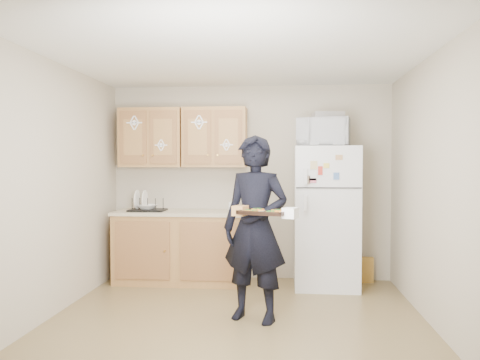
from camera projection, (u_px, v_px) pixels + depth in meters
name	position (u px, v px, depth m)	size (l,w,h in m)	color
floor	(235.00, 324.00, 4.35)	(3.60, 3.60, 0.00)	olive
ceiling	(235.00, 53.00, 4.26)	(3.60, 3.60, 0.00)	white
wall_back	(250.00, 182.00, 6.10)	(3.60, 0.04, 2.50)	#B6AA94
wall_front	(200.00, 209.00, 2.52)	(3.60, 0.04, 2.50)	#B6AA94
wall_left	(49.00, 189.00, 4.48)	(0.04, 3.60, 2.50)	#B6AA94
wall_right	(437.00, 191.00, 4.14)	(0.04, 3.60, 2.50)	#B6AA94
refrigerator	(326.00, 217.00, 5.65)	(0.75, 0.70, 1.70)	white
base_cabinet	(181.00, 248.00, 5.89)	(1.60, 0.60, 0.86)	olive
countertop	(180.00, 212.00, 5.87)	(1.64, 0.64, 0.04)	beige
upper_cab_left	(152.00, 138.00, 6.01)	(0.80, 0.33, 0.75)	olive
upper_cab_right	(215.00, 138.00, 5.94)	(0.80, 0.33, 0.75)	olive
cereal_box	(365.00, 270.00, 5.87)	(0.20, 0.07, 0.32)	gold
person	(255.00, 228.00, 4.43)	(0.64, 0.42, 1.76)	black
baking_tray	(265.00, 213.00, 4.14)	(0.42, 0.31, 0.04)	black
pizza_front_left	(251.00, 211.00, 4.11)	(0.14, 0.14, 0.02)	gold
pizza_front_right	(272.00, 212.00, 4.03)	(0.14, 0.14, 0.02)	gold
pizza_back_left	(258.00, 210.00, 4.24)	(0.14, 0.14, 0.02)	gold
pizza_back_right	(278.00, 211.00, 4.16)	(0.14, 0.14, 0.02)	gold
microwave	(324.00, 132.00, 5.57)	(0.60, 0.41, 0.33)	white
foil_pan	(328.00, 115.00, 5.59)	(0.35, 0.25, 0.07)	silver
dish_rack	(148.00, 204.00, 5.88)	(0.44, 0.33, 0.18)	black
bowl	(147.00, 207.00, 5.88)	(0.24, 0.24, 0.06)	white
soap_bottle	(233.00, 204.00, 5.70)	(0.09, 0.09, 0.19)	white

